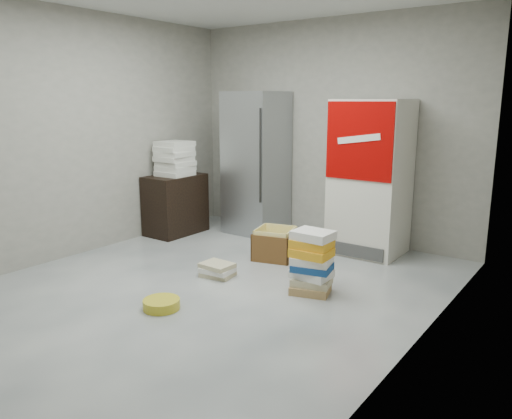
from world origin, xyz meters
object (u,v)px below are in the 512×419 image
Objects in this scene: wood_shelf at (176,204)px; phonebook_stack_main at (312,262)px; steel_fridge at (256,163)px; cardboard_box at (275,246)px; coke_cooler at (370,178)px.

wood_shelf is 2.71m from phonebook_stack_main.
wood_shelf is at bearing -138.69° from steel_fridge.
cardboard_box is at bearing 134.65° from phonebook_stack_main.
wood_shelf is 1.75m from cardboard_box.
cardboard_box is (-0.75, -0.85, -0.76)m from coke_cooler.
coke_cooler is at bearing 16.28° from wood_shelf.
coke_cooler is 2.63m from wood_shelf.
coke_cooler reaches higher than wood_shelf.
coke_cooler reaches higher than phonebook_stack_main.
steel_fridge is at bearing 179.82° from coke_cooler.
coke_cooler is 3.35× the size of cardboard_box.
phonebook_stack_main is at bearing -85.90° from coke_cooler.
cardboard_box is at bearing -43.85° from steel_fridge.
coke_cooler is at bearing 86.67° from phonebook_stack_main.
coke_cooler is 1.37m from cardboard_box.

